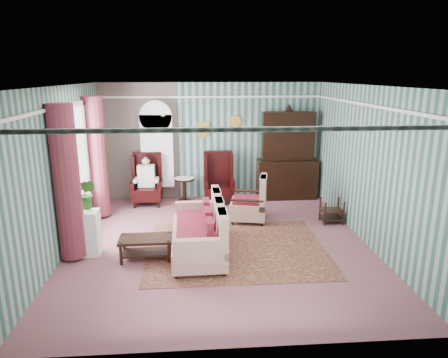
{
  "coord_description": "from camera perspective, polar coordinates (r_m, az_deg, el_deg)",
  "views": [
    {
      "loc": [
        -0.44,
        -6.97,
        3.09
      ],
      "look_at": [
        0.14,
        0.6,
        1.09
      ],
      "focal_mm": 32.0,
      "sensor_mm": 36.0,
      "label": 1
    }
  ],
  "objects": [
    {
      "name": "floor",
      "position": [
        7.64,
        -0.69,
        -9.12
      ],
      "size": [
        6.0,
        6.0,
        0.0
      ],
      "primitive_type": "plane",
      "color": "#8A505A",
      "rests_on": "ground"
    },
    {
      "name": "room_shell",
      "position": [
        7.23,
        -5.74,
        6.05
      ],
      "size": [
        5.53,
        6.02,
        2.91
      ],
      "color": "#335E57",
      "rests_on": "ground"
    },
    {
      "name": "bookcase",
      "position": [
        10.05,
        -9.47,
        3.25
      ],
      "size": [
        0.8,
        0.28,
        2.24
      ],
      "primitive_type": "cube",
      "color": "white",
      "rests_on": "floor"
    },
    {
      "name": "dresser_hutch",
      "position": [
        10.15,
        9.08,
        3.72
      ],
      "size": [
        1.5,
        0.56,
        2.36
      ],
      "primitive_type": "cube",
      "color": "black",
      "rests_on": "floor"
    },
    {
      "name": "wingback_left",
      "position": [
        9.81,
        -10.99,
        -0.08
      ],
      "size": [
        0.76,
        0.8,
        1.25
      ],
      "primitive_type": "cube",
      "color": "black",
      "rests_on": "floor"
    },
    {
      "name": "wingback_right",
      "position": [
        9.76,
        -0.74,
        0.12
      ],
      "size": [
        0.76,
        0.8,
        1.25
      ],
      "primitive_type": "cube",
      "color": "black",
      "rests_on": "floor"
    },
    {
      "name": "seated_woman",
      "position": [
        9.82,
        -10.98,
        -0.28
      ],
      "size": [
        0.44,
        0.4,
        1.18
      ],
      "primitive_type": null,
      "color": "silver",
      "rests_on": "floor"
    },
    {
      "name": "round_side_table",
      "position": [
        9.97,
        -5.67,
        -1.57
      ],
      "size": [
        0.5,
        0.5,
        0.6
      ],
      "primitive_type": "cylinder",
      "color": "black",
      "rests_on": "floor"
    },
    {
      "name": "nest_table",
      "position": [
        8.85,
        15.14,
        -4.36
      ],
      "size": [
        0.45,
        0.38,
        0.54
      ],
      "primitive_type": "cube",
      "color": "black",
      "rests_on": "floor"
    },
    {
      "name": "plant_stand",
      "position": [
        7.46,
        -19.43,
        -7.29
      ],
      "size": [
        0.55,
        0.35,
        0.8
      ],
      "primitive_type": "cube",
      "color": "white",
      "rests_on": "floor"
    },
    {
      "name": "rug",
      "position": [
        7.39,
        1.82,
        -9.94
      ],
      "size": [
        3.2,
        2.6,
        0.01
      ],
      "primitive_type": "cube",
      "color": "#4B1920",
      "rests_on": "floor"
    },
    {
      "name": "sofa",
      "position": [
        7.04,
        -3.76,
        -6.65
      ],
      "size": [
        1.05,
        2.02,
        1.05
      ],
      "primitive_type": "cube",
      "rotation": [
        0.0,
        0.0,
        1.59
      ],
      "color": "beige",
      "rests_on": "floor"
    },
    {
      "name": "floral_armchair",
      "position": [
        8.58,
        3.52,
        -2.51
      ],
      "size": [
        0.97,
        0.98,
        1.09
      ],
      "primitive_type": "cube",
      "rotation": [
        0.0,
        0.0,
        1.36
      ],
      "color": "beige",
      "rests_on": "floor"
    },
    {
      "name": "coffee_table",
      "position": [
        7.09,
        -11.05,
        -9.66
      ],
      "size": [
        0.91,
        0.5,
        0.39
      ],
      "primitive_type": "cube",
      "rotation": [
        0.0,
        0.0,
        0.02
      ],
      "color": "black",
      "rests_on": "floor"
    },
    {
      "name": "potted_plant_a",
      "position": [
        7.18,
        -20.27,
        -3.15
      ],
      "size": [
        0.45,
        0.42,
        0.39
      ],
      "primitive_type": "imported",
      "rotation": [
        0.0,
        0.0,
        -0.41
      ],
      "color": "#19521D",
      "rests_on": "plant_stand"
    },
    {
      "name": "potted_plant_b",
      "position": [
        7.35,
        -18.97,
        -2.05
      ],
      "size": [
        0.35,
        0.32,
        0.53
      ],
      "primitive_type": "imported",
      "rotation": [
        0.0,
        0.0,
        -0.34
      ],
      "color": "#1B541A",
      "rests_on": "plant_stand"
    },
    {
      "name": "potted_plant_c",
      "position": [
        7.31,
        -20.71,
        -2.99
      ],
      "size": [
        0.24,
        0.24,
        0.37
      ],
      "primitive_type": "imported",
      "rotation": [
        0.0,
        0.0,
        -0.19
      ],
      "color": "#27561B",
      "rests_on": "plant_stand"
    }
  ]
}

